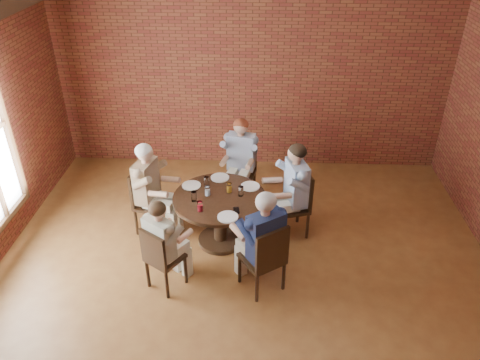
{
  "coord_description": "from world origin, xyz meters",
  "views": [
    {
      "loc": [
        0.15,
        -3.98,
        4.15
      ],
      "look_at": [
        -0.08,
        1.0,
        1.12
      ],
      "focal_mm": 35.0,
      "sensor_mm": 36.0,
      "label": 1
    }
  ],
  "objects_px": {
    "chair_a": "(297,200)",
    "smartphone": "(236,210)",
    "chair_c": "(147,198)",
    "diner_d": "(164,245)",
    "diner_a": "(291,191)",
    "chair_d": "(160,257)",
    "diner_b": "(240,161)",
    "diner_c": "(151,189)",
    "chair_e": "(266,257)",
    "diner_e": "(262,242)",
    "chair_b": "(242,167)",
    "dining_table": "(220,211)"
  },
  "relations": [
    {
      "from": "chair_c",
      "to": "chair_e",
      "type": "height_order",
      "value": "chair_e"
    },
    {
      "from": "diner_d",
      "to": "chair_a",
      "type": "bearing_deg",
      "value": -110.41
    },
    {
      "from": "diner_b",
      "to": "chair_d",
      "type": "xyz_separation_m",
      "value": [
        -0.85,
        -2.06,
        -0.19
      ]
    },
    {
      "from": "diner_c",
      "to": "diner_d",
      "type": "height_order",
      "value": "diner_c"
    },
    {
      "from": "chair_e",
      "to": "diner_d",
      "type": "bearing_deg",
      "value": -36.31
    },
    {
      "from": "chair_c",
      "to": "diner_e",
      "type": "xyz_separation_m",
      "value": [
        1.63,
        -1.11,
        0.17
      ]
    },
    {
      "from": "chair_d",
      "to": "smartphone",
      "type": "distance_m",
      "value": 1.1
    },
    {
      "from": "chair_d",
      "to": "chair_e",
      "type": "distance_m",
      "value": 1.26
    },
    {
      "from": "chair_c",
      "to": "diner_d",
      "type": "bearing_deg",
      "value": -143.39
    },
    {
      "from": "chair_a",
      "to": "chair_c",
      "type": "height_order",
      "value": "chair_a"
    },
    {
      "from": "chair_d",
      "to": "chair_e",
      "type": "xyz_separation_m",
      "value": [
        1.26,
        0.02,
        0.03
      ]
    },
    {
      "from": "chair_a",
      "to": "smartphone",
      "type": "distance_m",
      "value": 1.04
    },
    {
      "from": "chair_e",
      "to": "chair_c",
      "type": "bearing_deg",
      "value": -69.53
    },
    {
      "from": "diner_a",
      "to": "chair_c",
      "type": "height_order",
      "value": "diner_a"
    },
    {
      "from": "diner_a",
      "to": "chair_c",
      "type": "xyz_separation_m",
      "value": [
        -2.02,
        -0.0,
        -0.18
      ]
    },
    {
      "from": "chair_b",
      "to": "chair_c",
      "type": "bearing_deg",
      "value": -132.83
    },
    {
      "from": "diner_b",
      "to": "chair_e",
      "type": "distance_m",
      "value": 2.08
    },
    {
      "from": "diner_c",
      "to": "diner_e",
      "type": "bearing_deg",
      "value": -110.72
    },
    {
      "from": "diner_a",
      "to": "chair_c",
      "type": "relative_size",
      "value": 1.46
    },
    {
      "from": "smartphone",
      "to": "diner_c",
      "type": "bearing_deg",
      "value": 147.68
    },
    {
      "from": "chair_e",
      "to": "smartphone",
      "type": "bearing_deg",
      "value": -91.91
    },
    {
      "from": "diner_a",
      "to": "diner_c",
      "type": "bearing_deg",
      "value": -105.14
    },
    {
      "from": "chair_e",
      "to": "diner_e",
      "type": "relative_size",
      "value": 0.7
    },
    {
      "from": "chair_a",
      "to": "diner_b",
      "type": "height_order",
      "value": "diner_b"
    },
    {
      "from": "chair_c",
      "to": "diner_d",
      "type": "distance_m",
      "value": 1.24
    },
    {
      "from": "diner_b",
      "to": "diner_e",
      "type": "relative_size",
      "value": 0.98
    },
    {
      "from": "chair_e",
      "to": "smartphone",
      "type": "relative_size",
      "value": 6.82
    },
    {
      "from": "chair_b",
      "to": "diner_c",
      "type": "height_order",
      "value": "diner_c"
    },
    {
      "from": "chair_a",
      "to": "chair_e",
      "type": "relative_size",
      "value": 1.01
    },
    {
      "from": "diner_c",
      "to": "diner_e",
      "type": "xyz_separation_m",
      "value": [
        1.54,
        -1.08,
        0.01
      ]
    },
    {
      "from": "diner_b",
      "to": "diner_c",
      "type": "distance_m",
      "value": 1.48
    },
    {
      "from": "chair_d",
      "to": "diner_a",
      "type": "bearing_deg",
      "value": -108.77
    },
    {
      "from": "chair_c",
      "to": "chair_e",
      "type": "xyz_separation_m",
      "value": [
        1.68,
        -1.18,
        0.0
      ]
    },
    {
      "from": "smartphone",
      "to": "chair_d",
      "type": "bearing_deg",
      "value": -151.97
    },
    {
      "from": "diner_d",
      "to": "diner_e",
      "type": "bearing_deg",
      "value": -144.11
    },
    {
      "from": "diner_b",
      "to": "diner_d",
      "type": "height_order",
      "value": "diner_b"
    },
    {
      "from": "chair_c",
      "to": "diner_a",
      "type": "bearing_deg",
      "value": -75.5
    },
    {
      "from": "diner_e",
      "to": "smartphone",
      "type": "distance_m",
      "value": 0.63
    },
    {
      "from": "chair_b",
      "to": "chair_c",
      "type": "height_order",
      "value": "chair_c"
    },
    {
      "from": "diner_b",
      "to": "diner_d",
      "type": "relative_size",
      "value": 1.08
    },
    {
      "from": "chair_d",
      "to": "chair_e",
      "type": "height_order",
      "value": "chair_e"
    },
    {
      "from": "diner_b",
      "to": "chair_c",
      "type": "relative_size",
      "value": 1.42
    },
    {
      "from": "dining_table",
      "to": "smartphone",
      "type": "distance_m",
      "value": 0.45
    },
    {
      "from": "chair_a",
      "to": "diner_b",
      "type": "relative_size",
      "value": 0.72
    },
    {
      "from": "diner_a",
      "to": "smartphone",
      "type": "xyz_separation_m",
      "value": [
        -0.73,
        -0.58,
        0.06
      ]
    },
    {
      "from": "diner_b",
      "to": "chair_e",
      "type": "height_order",
      "value": "diner_b"
    },
    {
      "from": "chair_a",
      "to": "diner_b",
      "type": "xyz_separation_m",
      "value": [
        -0.83,
        0.83,
        0.15
      ]
    },
    {
      "from": "chair_c",
      "to": "smartphone",
      "type": "bearing_deg",
      "value": -99.65
    },
    {
      "from": "diner_a",
      "to": "diner_e",
      "type": "distance_m",
      "value": 1.18
    },
    {
      "from": "chair_d",
      "to": "chair_a",
      "type": "bearing_deg",
      "value": -109.71
    }
  ]
}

